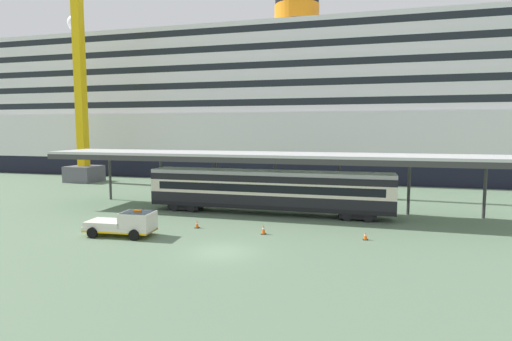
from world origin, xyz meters
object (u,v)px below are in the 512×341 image
Objects in this scene: traffic_cone_near at (365,236)px; quay_bollard at (142,213)px; service_truck at (126,223)px; dockside_crane at (83,52)px; traffic_cone_mid at (264,229)px; traffic_cone_far at (197,224)px; cruise_ship at (281,110)px; train_carriage at (268,190)px.

quay_bollard is at bearing 174.30° from traffic_cone_near.
service_truck is 0.09× the size of dockside_crane.
traffic_cone_mid is 44.73m from dockside_crane.
traffic_cone_far is (-5.69, 0.51, -0.07)m from traffic_cone_mid.
cruise_ship is at bearing 35.10° from dockside_crane.
cruise_ship is 246.85× the size of traffic_cone_near.
quay_bollard is (-4.61, -39.28, -10.90)m from cruise_ship.
traffic_cone_mid is (-7.52, -0.37, 0.09)m from traffic_cone_near.
quay_bollard is (-1.88, 5.44, -0.47)m from service_truck.
service_truck reaches higher than traffic_cone_near.
dockside_crane reaches higher than traffic_cone_near.
cruise_ship is 43.59m from traffic_cone_mid.
dockside_crane reaches higher than cruise_ship.
traffic_cone_far is (-4.33, -6.75, -1.99)m from train_carriage.
train_carriage reaches higher than traffic_cone_near.
train_carriage is at bearing 57.31° from traffic_cone_far.
train_carriage is 39.50m from dockside_crane.
traffic_cone_far is 0.01× the size of dockside_crane.
service_truck is 39.73m from dockside_crane.
traffic_cone_near is 0.01× the size of dockside_crane.
dockside_crane reaches higher than service_truck.
cruise_ship is at bearing 99.47° from train_carriage.
quay_bollard is at bearing 168.92° from traffic_cone_mid.
train_carriage is 4.30× the size of service_truck.
train_carriage is 8.27m from traffic_cone_far.
traffic_cone_far is at bearing -88.06° from cruise_ship.
quay_bollard is (-11.69, 2.29, 0.13)m from traffic_cone_mid.
traffic_cone_mid is 5.71m from traffic_cone_far.
train_carriage is 13.47m from service_truck.
train_carriage is 35.77× the size of traffic_cone_far.
traffic_cone_mid is 0.01× the size of dockside_crane.
train_carriage reaches higher than traffic_cone_far.
traffic_cone_far is 40.44m from dockside_crane.
service_truck is at bearing -129.10° from train_carriage.
service_truck is (-2.73, -44.72, -10.43)m from cruise_ship.
quay_bollard is at bearing 109.08° from service_truck.
traffic_cone_near is 50.44m from dockside_crane.
traffic_cone_near is (17.33, 3.52, -0.69)m from service_truck.
traffic_cone_mid is 1.23× the size of traffic_cone_far.
service_truck reaches higher than quay_bollard.
service_truck is at bearing -162.22° from traffic_cone_mid.
traffic_cone_near is at bearing 2.84° from traffic_cone_mid.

